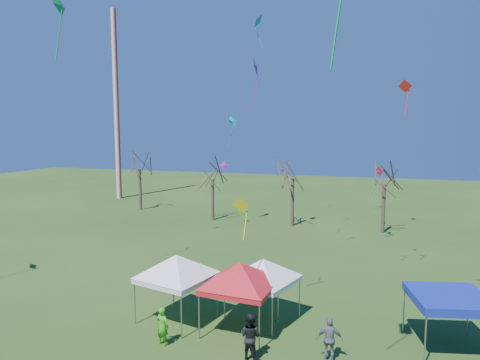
% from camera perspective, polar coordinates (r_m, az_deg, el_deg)
% --- Properties ---
extents(ground, '(140.00, 140.00, 0.00)m').
position_cam_1_polar(ground, '(19.48, 0.54, -22.14)').
color(ground, '#234416').
rests_on(ground, ground).
extents(radio_mast, '(0.70, 0.70, 25.00)m').
position_cam_1_polar(radio_mast, '(60.19, -16.17, 9.50)').
color(radio_mast, silver).
rests_on(radio_mast, ground).
extents(tree_0, '(3.83, 3.83, 8.44)m').
position_cam_1_polar(tree_0, '(50.80, -13.28, 3.33)').
color(tree_0, '#3D2D21').
rests_on(tree_0, ground).
extents(tree_1, '(3.42, 3.42, 7.54)m').
position_cam_1_polar(tree_1, '(44.01, -3.69, 2.08)').
color(tree_1, '#3D2D21').
rests_on(tree_1, ground).
extents(tree_2, '(3.71, 3.71, 8.18)m').
position_cam_1_polar(tree_2, '(41.46, 7.09, 2.44)').
color(tree_2, '#3D2D21').
rests_on(tree_2, ground).
extents(tree_3, '(3.59, 3.59, 7.91)m').
position_cam_1_polar(tree_3, '(40.52, 18.78, 1.73)').
color(tree_3, '#3D2D21').
rests_on(tree_3, ground).
extents(tent_white_west, '(4.22, 4.22, 3.83)m').
position_cam_1_polar(tent_white_west, '(21.49, -8.50, -10.41)').
color(tent_white_west, gray).
rests_on(tent_white_west, ground).
extents(tent_white_mid, '(3.88, 3.88, 3.59)m').
position_cam_1_polar(tent_white_mid, '(21.38, 3.07, -10.98)').
color(tent_white_mid, gray).
rests_on(tent_white_mid, ground).
extents(tent_red, '(4.32, 4.32, 3.81)m').
position_cam_1_polar(tent_red, '(20.16, 0.02, -11.55)').
color(tent_red, gray).
rests_on(tent_red, ground).
extents(tent_blue, '(3.68, 3.68, 2.43)m').
position_cam_1_polar(tent_blue, '(20.89, 26.19, -14.05)').
color(tent_blue, gray).
rests_on(tent_blue, ground).
extents(person_dark, '(1.14, 1.00, 1.97)m').
position_cam_1_polar(person_dark, '(18.64, 1.41, -20.13)').
color(person_dark, black).
rests_on(person_dark, ground).
extents(person_green, '(0.70, 0.54, 1.71)m').
position_cam_1_polar(person_green, '(20.05, -10.29, -18.62)').
color(person_green, green).
rests_on(person_green, ground).
extents(person_grey, '(1.11, 0.58, 1.81)m').
position_cam_1_polar(person_grey, '(18.96, 11.88, -20.06)').
color(person_grey, slate).
rests_on(person_grey, ground).
extents(kite_11, '(0.75, 1.20, 2.60)m').
position_cam_1_polar(kite_11, '(36.22, 2.38, 20.41)').
color(kite_11, blue).
rests_on(kite_11, ground).
extents(kite_19, '(0.82, 0.87, 2.42)m').
position_cam_1_polar(kite_19, '(36.68, 18.14, 1.04)').
color(kite_19, red).
rests_on(kite_19, ground).
extents(kite_8, '(0.58, 1.23, 3.54)m').
position_cam_1_polar(kite_8, '(27.23, -22.89, 20.56)').
color(kite_8, green).
rests_on(kite_8, ground).
extents(kite_27, '(0.64, 0.99, 2.40)m').
position_cam_1_polar(kite_27, '(19.91, 2.17, 14.77)').
color(kite_27, purple).
rests_on(kite_27, ground).
extents(kite_2, '(1.18, 1.42, 3.03)m').
position_cam_1_polar(kite_2, '(41.18, -0.90, 7.86)').
color(kite_2, '#0B98B3').
rests_on(kite_2, ground).
extents(kite_1, '(0.91, 0.51, 1.98)m').
position_cam_1_polar(kite_1, '(19.43, 0.19, -3.46)').
color(kite_1, yellow).
rests_on(kite_1, ground).
extents(kite_18, '(0.89, 0.65, 2.10)m').
position_cam_1_polar(kite_18, '(26.78, 21.19, 11.51)').
color(kite_18, red).
rests_on(kite_18, ground).
extents(kite_13, '(0.93, 0.80, 2.32)m').
position_cam_1_polar(kite_13, '(40.16, -2.11, 1.86)').
color(kite_13, purple).
rests_on(kite_13, ground).
extents(kite_22, '(0.97, 1.08, 3.00)m').
position_cam_1_polar(kite_22, '(37.03, 18.18, 1.01)').
color(kite_22, '#0CB798').
rests_on(kite_22, ground).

